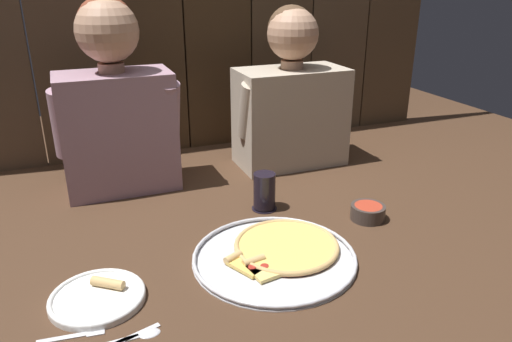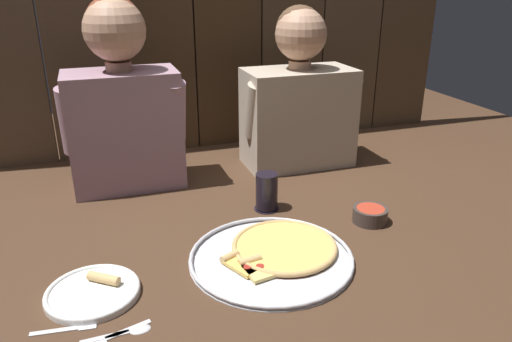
{
  "view_description": "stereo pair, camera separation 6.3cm",
  "coord_description": "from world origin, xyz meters",
  "px_view_note": "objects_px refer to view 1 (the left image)",
  "views": [
    {
      "loc": [
        -0.45,
        -1.02,
        0.67
      ],
      "look_at": [
        -0.01,
        0.1,
        0.18
      ],
      "focal_mm": 34.0,
      "sensor_mm": 36.0,
      "label": 1
    },
    {
      "loc": [
        -0.4,
        -1.04,
        0.67
      ],
      "look_at": [
        -0.01,
        0.1,
        0.18
      ],
      "focal_mm": 34.0,
      "sensor_mm": 36.0,
      "label": 2
    }
  ],
  "objects_px": {
    "pizza_tray": "(278,253)",
    "diner_left": "(115,103)",
    "drinking_glass": "(264,192)",
    "diner_right": "(291,96)",
    "dipping_bowl": "(368,211)",
    "dinner_plate": "(98,297)"
  },
  "relations": [
    {
      "from": "dipping_bowl",
      "to": "diner_right",
      "type": "distance_m",
      "value": 0.56
    },
    {
      "from": "diner_right",
      "to": "diner_left",
      "type": "bearing_deg",
      "value": 179.98
    },
    {
      "from": "pizza_tray",
      "to": "diner_left",
      "type": "height_order",
      "value": "diner_left"
    },
    {
      "from": "drinking_glass",
      "to": "dinner_plate",
      "type": "bearing_deg",
      "value": -151.49
    },
    {
      "from": "drinking_glass",
      "to": "diner_right",
      "type": "bearing_deg",
      "value": 53.73
    },
    {
      "from": "diner_left",
      "to": "diner_right",
      "type": "height_order",
      "value": "diner_left"
    },
    {
      "from": "pizza_tray",
      "to": "diner_left",
      "type": "relative_size",
      "value": 0.67
    },
    {
      "from": "diner_left",
      "to": "diner_right",
      "type": "relative_size",
      "value": 1.07
    },
    {
      "from": "diner_right",
      "to": "dipping_bowl",
      "type": "bearing_deg",
      "value": -88.43
    },
    {
      "from": "pizza_tray",
      "to": "diner_right",
      "type": "height_order",
      "value": "diner_right"
    },
    {
      "from": "pizza_tray",
      "to": "diner_right",
      "type": "relative_size",
      "value": 0.72
    },
    {
      "from": "dinner_plate",
      "to": "diner_left",
      "type": "relative_size",
      "value": 0.34
    },
    {
      "from": "drinking_glass",
      "to": "pizza_tray",
      "type": "bearing_deg",
      "value": -105.12
    },
    {
      "from": "pizza_tray",
      "to": "dipping_bowl",
      "type": "relative_size",
      "value": 4.11
    },
    {
      "from": "drinking_glass",
      "to": "diner_right",
      "type": "relative_size",
      "value": 0.2
    },
    {
      "from": "pizza_tray",
      "to": "dipping_bowl",
      "type": "xyz_separation_m",
      "value": [
        0.33,
        0.09,
        0.01
      ]
    },
    {
      "from": "diner_right",
      "to": "drinking_glass",
      "type": "bearing_deg",
      "value": -126.27
    },
    {
      "from": "pizza_tray",
      "to": "drinking_glass",
      "type": "height_order",
      "value": "drinking_glass"
    },
    {
      "from": "pizza_tray",
      "to": "dinner_plate",
      "type": "xyz_separation_m",
      "value": [
        -0.45,
        -0.02,
        -0.0
      ]
    },
    {
      "from": "dipping_bowl",
      "to": "pizza_tray",
      "type": "bearing_deg",
      "value": -164.98
    },
    {
      "from": "drinking_glass",
      "to": "diner_left",
      "type": "relative_size",
      "value": 0.19
    },
    {
      "from": "drinking_glass",
      "to": "diner_left",
      "type": "xyz_separation_m",
      "value": [
        -0.38,
        0.33,
        0.23
      ]
    }
  ]
}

